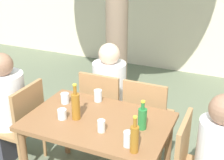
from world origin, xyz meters
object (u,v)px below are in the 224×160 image
Objects in this scene: patio_chair_3 at (147,114)px; amber_bottle_1 at (76,106)px; patio_chair_0 at (21,121)px; patio_chair_2 at (104,105)px; dining_table_front at (98,129)px; green_bottle_0 at (142,118)px; drinking_glass_4 at (98,96)px; drinking_glass_0 at (101,126)px; drinking_glass_1 at (62,114)px; drinking_glass_3 at (65,98)px; amber_bottle_2 at (134,138)px; person_seated_0 at (2,114)px; drinking_glass_2 at (128,139)px; person_seated_2 at (112,95)px.

amber_bottle_1 is at bearing 58.68° from patio_chair_3.
patio_chair_0 is 0.87m from patio_chair_2.
patio_chair_0 is (-0.84, 0.00, -0.13)m from dining_table_front.
green_bottle_0 reaches higher than drinking_glass_4.
green_bottle_0 is 0.33m from drinking_glass_0.
drinking_glass_1 is 0.89× the size of drinking_glass_3.
amber_bottle_2 reaches higher than drinking_glass_3.
patio_chair_3 is 3.08× the size of amber_bottle_2.
amber_bottle_1 reaches higher than patio_chair_2.
drinking_glass_0 is at bearing 114.15° from patio_chair_2.
drinking_glass_4 is at bearing 38.97° from patio_chair_3.
person_seated_0 is (-1.32, -0.63, 0.03)m from patio_chair_3.
amber_bottle_1 reaches higher than drinking_glass_3.
dining_table_front is at bearing 111.16° from patio_chair_2.
dining_table_front is 3.76× the size of amber_bottle_1.
drinking_glass_2 is (-0.07, 0.05, -0.05)m from amber_bottle_2.
amber_bottle_1 reaches higher than drinking_glass_0.
amber_bottle_1 is 3.23× the size of drinking_glass_0.
drinking_glass_3 is at bearing -148.76° from drinking_glass_4.
dining_table_front is 1.36× the size of patio_chair_3.
patio_chair_3 is 0.95m from drinking_glass_1.
amber_bottle_2 is 0.85m from drinking_glass_4.
person_seated_2 is at bearing 126.87° from green_bottle_0.
patio_chair_3 reaches higher than dining_table_front.
person_seated_2 is at bearing 145.34° from patio_chair_0.
drinking_glass_3 is at bearing 70.28° from patio_chair_2.
drinking_glass_3 is (-0.79, 0.40, -0.01)m from drinking_glass_2.
patio_chair_0 is at bearing 169.30° from drinking_glass_1.
person_seated_2 is at bearing -25.59° from patio_chair_3.
amber_bottle_2 reaches higher than drinking_glass_2.
amber_bottle_2 is 0.97m from drinking_glass_3.
amber_bottle_2 reaches higher than patio_chair_2.
patio_chair_2 is 0.78m from amber_bottle_1.
drinking_glass_3 is at bearing 116.94° from drinking_glass_1.
person_seated_2 reaches higher than drinking_glass_1.
drinking_glass_1 is at bearing -159.89° from dining_table_front.
patio_chair_2 is 1.04m from person_seated_0.
green_bottle_0 reaches higher than dining_table_front.
amber_bottle_2 reaches higher than green_bottle_0.
dining_table_front is 10.87× the size of drinking_glass_4.
green_bottle_0 is (0.63, -0.85, 0.31)m from person_seated_2.
drinking_glass_1 is at bearing -157.59° from amber_bottle_1.
drinking_glass_0 is at bearing -60.90° from drinking_glass_4.
person_seated_2 is 1.10m from green_bottle_0.
person_seated_0 is 0.83m from drinking_glass_1.
amber_bottle_1 is at bearing -41.02° from drinking_glass_3.
drinking_glass_2 reaches higher than drinking_glass_1.
drinking_glass_3 is 0.31m from drinking_glass_4.
drinking_glass_3 is at bearing 36.04° from patio_chair_3.
amber_bottle_2 is at bearing 76.99° from patio_chair_0.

